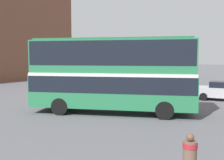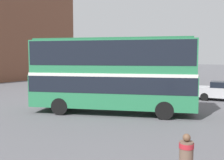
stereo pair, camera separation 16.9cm
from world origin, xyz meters
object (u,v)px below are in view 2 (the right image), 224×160
Objects in this scene: parked_car_kerb_near at (224,91)px; parked_car_side_street at (92,81)px; double_decker_bus at (112,71)px; pedestrian_foreground at (186,156)px.

parked_car_side_street is at bearing -14.31° from parked_car_kerb_near.
double_decker_bus reaches higher than pedestrian_foreground.
double_decker_bus reaches higher than parked_car_kerb_near.
parked_car_kerb_near is at bearing 162.53° from parked_car_side_street.
double_decker_bus is 2.30× the size of parked_car_side_street.
parked_car_kerb_near is at bearing 39.52° from double_decker_bus.
double_decker_bus is 14.94m from parked_car_side_street.
parked_car_side_street is (-15.02, 1.53, -0.01)m from parked_car_kerb_near.
pedestrian_foreground is (7.06, -6.96, -1.74)m from double_decker_bus.
parked_car_side_street is (-17.24, 17.72, -0.18)m from pedestrian_foreground.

